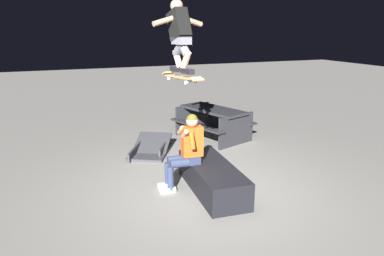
{
  "coord_description": "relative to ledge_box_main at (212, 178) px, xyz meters",
  "views": [
    {
      "loc": [
        -5.06,
        2.27,
        2.64
      ],
      "look_at": [
        0.23,
        0.15,
        1.05
      ],
      "focal_mm": 33.59,
      "sensor_mm": 36.0,
      "label": 1
    }
  ],
  "objects": [
    {
      "name": "ground_plane",
      "position": [
        0.03,
        0.11,
        -0.22
      ],
      "size": [
        40.0,
        40.0,
        0.0
      ],
      "primitive_type": "plane",
      "color": "gray"
    },
    {
      "name": "ledge_box_main",
      "position": [
        0.0,
        0.0,
        0.0
      ],
      "size": [
        1.84,
        0.8,
        0.45
      ],
      "primitive_type": "cube",
      "rotation": [
        0.0,
        0.0,
        -0.08
      ],
      "color": "black",
      "rests_on": "ground"
    },
    {
      "name": "person_sitting_on_ledge",
      "position": [
        0.27,
        0.36,
        0.48
      ],
      "size": [
        0.6,
        0.77,
        1.28
      ],
      "color": "#2D3856",
      "rests_on": "ground"
    },
    {
      "name": "skateboard",
      "position": [
        0.38,
        0.39,
        1.65
      ],
      "size": [
        1.04,
        0.37,
        0.13
      ],
      "color": "#AD8451"
    },
    {
      "name": "skater_airborne",
      "position": [
        0.44,
        0.4,
        2.34
      ],
      "size": [
        0.63,
        0.89,
        1.12
      ],
      "color": "black"
    },
    {
      "name": "kicker_ramp",
      "position": [
        2.2,
        0.46,
        -0.16
      ],
      "size": [
        1.4,
        1.24,
        0.41
      ],
      "color": "#38383D",
      "rests_on": "ground"
    },
    {
      "name": "picnic_table_back",
      "position": [
        2.72,
        -1.28,
        0.27
      ],
      "size": [
        2.04,
        1.82,
        0.75
      ],
      "color": "#28282D",
      "rests_on": "ground"
    }
  ]
}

